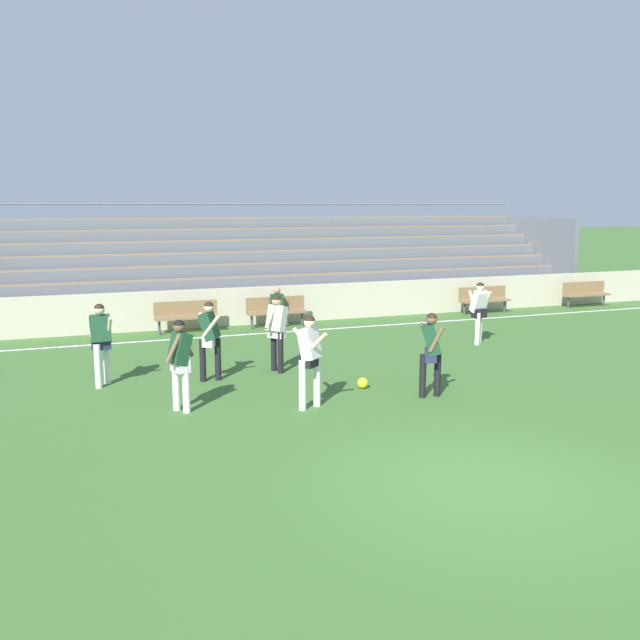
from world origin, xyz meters
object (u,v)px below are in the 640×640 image
Objects in this scene: bench_near_wall_gap at (484,297)px; player_white_pressing_high at (310,353)px; player_dark_overlapping at (431,347)px; player_white_dropping_back at (479,308)px; soccer_ball at (363,383)px; bench_near_bin at (585,292)px; player_dark_wide_left at (101,337)px; player_dark_on_ball at (210,334)px; player_dark_trailing_run at (180,357)px; bench_far_right at (186,314)px; spectator_seated at (277,304)px; bench_far_left at (276,309)px; player_white_wide_right at (277,326)px; bleacher_stand at (286,260)px.

player_white_pressing_high is (-8.96, -8.01, 0.47)m from bench_near_wall_gap.
player_dark_overlapping is 1.00× the size of player_white_dropping_back.
player_white_pressing_high is 1.90m from soccer_ball.
bench_near_bin is 1.06× the size of player_white_pressing_high.
player_dark_overlapping is 1.61m from soccer_ball.
player_dark_wide_left is (-9.46, -0.96, 0.04)m from player_white_dropping_back.
player_dark_wide_left reaches higher than player_dark_on_ball.
bench_near_wall_gap is 13.41m from player_dark_trailing_run.
bench_near_bin is 1.09× the size of player_dark_trailing_run.
bench_near_wall_gap is 1.00× the size of bench_far_right.
bench_near_bin is 14.10m from bench_far_right.
bench_far_right is 1.06× the size of player_white_pressing_high.
bench_near_wall_gap is at bearing 180.00° from bench_near_bin.
player_dark_wide_left reaches higher than bench_near_bin.
spectator_seated is 8.02m from player_dark_overlapping.
player_white_wide_right reaches higher than bench_far_left.
spectator_seated is at bearing 77.56° from player_white_pressing_high.
bench_near_bin is 1.00× the size of bench_far_right.
player_white_dropping_back reaches higher than bench_near_bin.
bench_far_right is 1.06× the size of player_white_wide_right.
bench_far_right is 1.49× the size of spectator_seated.
bench_near_bin is 8.30m from player_white_dropping_back.
player_dark_wide_left reaches higher than player_white_dropping_back.
player_dark_trailing_run is at bearing -115.51° from bleacher_stand.
player_dark_overlapping is at bearing -143.07° from bench_near_bin.
bench_far_right is 5.74m from player_dark_wide_left.
player_dark_wide_left reaches higher than bench_far_left.
bench_far_right is 1.00× the size of bench_far_left.
bench_near_bin and bench_far_left have the same top height.
player_dark_on_ball is at bearing 149.06° from soccer_ball.
bench_far_left is 8.21m from player_white_pressing_high.
bleacher_stand is at bearing 107.72° from player_white_dropping_back.
player_white_wide_right is at bearing 41.99° from player_dark_trailing_run.
bench_far_right is at bearing 64.01° from player_dark_wide_left.
bench_near_wall_gap is at bearing 0.92° from spectator_seated.
player_white_dropping_back is at bearing 10.37° from player_white_wide_right.
bleacher_stand is 7.10m from bench_near_wall_gap.
player_dark_wide_left is (-3.43, 2.86, -0.01)m from player_white_pressing_high.
player_dark_trailing_run is at bearing -117.99° from bench_far_left.
player_white_dropping_back is at bearing 32.40° from player_white_pressing_high.
player_dark_on_ball is (-7.33, -1.31, 0.03)m from player_white_dropping_back.
player_dark_wide_left is at bearing -162.79° from bench_near_bin.
bench_far_left is at bearing 0.00° from bench_far_right.
player_white_wide_right reaches higher than player_dark_wide_left.
bench_far_left is 1.49× the size of spectator_seated.
player_dark_on_ball is 2.15m from player_dark_wide_left.
player_dark_trailing_run is (-0.89, -1.92, -0.01)m from player_dark_on_ball.
player_white_pressing_high is 1.00× the size of player_white_wide_right.
player_dark_wide_left is at bearing 118.44° from player_dark_trailing_run.
bleacher_stand is 12.68m from player_white_pressing_high.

